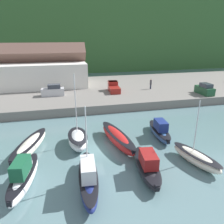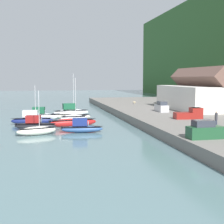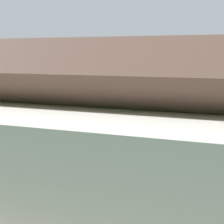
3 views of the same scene
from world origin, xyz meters
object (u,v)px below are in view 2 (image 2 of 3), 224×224
moored_boat_6 (32,119)px  parked_car_2 (162,107)px  moored_boat_0 (71,111)px  dog_on_quay (134,102)px  pickup_truck_0 (190,114)px  person_on_quay (216,118)px  moored_boat_7 (35,124)px  moored_boat_8 (37,130)px  moored_boat_1 (71,116)px  moored_boat_2 (74,119)px  moored_boat_4 (82,127)px  moored_boat_5 (40,116)px  moored_boat_3 (73,122)px  parked_car_1 (205,131)px

moored_boat_6 → parked_car_2: 26.44m
moored_boat_0 → dog_on_quay: moored_boat_0 is taller
pickup_truck_0 → person_on_quay: bearing=5.0°
moored_boat_7 → dog_on_quay: 38.60m
moored_boat_8 → person_on_quay: 26.62m
moored_boat_0 → moored_boat_8: bearing=-25.5°
moored_boat_1 → moored_boat_2: size_ratio=0.97×
moored_boat_8 → moored_boat_1: bearing=143.3°
moored_boat_4 → moored_boat_5: moored_boat_5 is taller
moored_boat_3 → parked_car_2: bearing=102.1°
pickup_truck_0 → moored_boat_4: bearing=-81.2°
moored_boat_2 → moored_boat_7: size_ratio=1.21×
dog_on_quay → moored_boat_7: bearing=124.5°
parked_car_2 → moored_boat_3: bearing=-157.2°
pickup_truck_0 → moored_boat_0: bearing=-131.9°
moored_boat_7 → moored_boat_6: bearing=-165.8°
moored_boat_8 → dog_on_quay: moored_boat_8 is taller
parked_car_2 → moored_boat_8: bearing=-149.2°
moored_boat_0 → moored_boat_2: (10.84, -0.32, -0.20)m
moored_boat_6 → moored_boat_2: bearing=96.0°
moored_boat_3 → moored_boat_5: (-9.80, -5.63, 0.19)m
moored_boat_4 → moored_boat_2: bearing=-172.8°
moored_boat_2 → moored_boat_4: moored_boat_2 is taller
moored_boat_1 → moored_boat_5: bearing=-68.8°
moored_boat_1 → moored_boat_5: size_ratio=1.18×
moored_boat_0 → moored_boat_7: (16.69, -7.25, -0.25)m
moored_boat_2 → parked_car_1: moored_boat_2 is taller
moored_boat_4 → parked_car_1: bearing=45.3°
moored_boat_3 → moored_boat_8: size_ratio=1.32×
moored_boat_7 → parked_car_2: bearing=116.4°
moored_boat_1 → dog_on_quay: dog_on_quay is taller
person_on_quay → pickup_truck_0: bearing=-179.6°
moored_boat_5 → moored_boat_7: moored_boat_5 is taller
moored_boat_4 → moored_boat_8: 6.85m
moored_boat_2 → person_on_quay: bearing=47.7°
moored_boat_8 → pickup_truck_0: moored_boat_8 is taller
moored_boat_0 → moored_boat_2: size_ratio=1.12×
moored_boat_0 → moored_boat_4: 21.32m
moored_boat_1 → parked_car_1: (31.17, 12.90, 1.70)m
moored_boat_5 → parked_car_2: size_ratio=1.66×
moored_boat_7 → dog_on_quay: moored_boat_7 is taller
moored_boat_6 → pickup_truck_0: moored_boat_6 is taller
moored_boat_7 → person_on_quay: (11.40, 26.26, 1.76)m
moored_boat_5 → parked_car_1: parked_car_1 is taller
moored_boat_3 → parked_car_2: size_ratio=2.07×
moored_boat_4 → parked_car_2: parked_car_2 is taller
moored_boat_5 → moored_boat_4: bearing=32.8°
moored_boat_6 → dog_on_quay: bearing=136.2°
parked_car_1 → person_on_quay: size_ratio=1.97×
parked_car_2 → moored_boat_4: bearing=-142.5°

